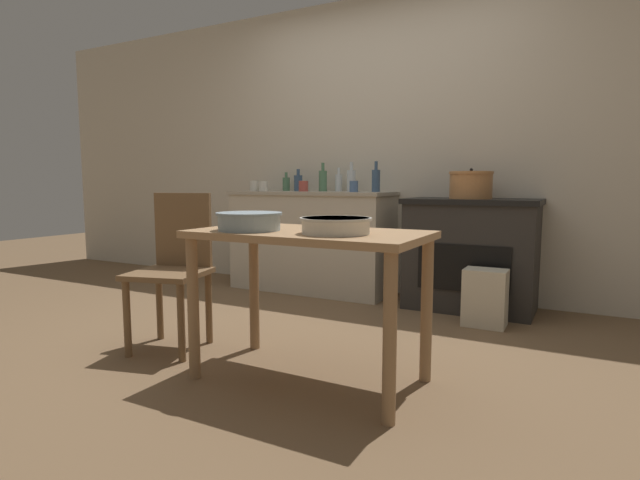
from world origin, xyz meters
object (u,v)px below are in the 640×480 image
Objects in this scene: cup_far_right at (354,186)px; cup_end_right at (255,186)px; mixing_bowl_large at (249,220)px; bottle_mid_left at (339,182)px; stock_pot at (471,185)px; bottle_left at (286,184)px; work_table at (309,255)px; stove at (471,254)px; flour_sack at (485,298)px; bottle_center at (376,180)px; mixing_bowl_small at (336,225)px; bottle_center_right at (298,183)px; bottle_center_left at (323,180)px; cup_right at (263,186)px; cup_mid_right at (303,186)px; bottle_far_left at (351,180)px; chair at (174,265)px.

cup_end_right is at bearing 175.79° from cup_far_right.
mixing_bowl_large is 1.52× the size of bottle_mid_left.
bottle_left is at bearing 174.37° from stock_pot.
bottle_left is at bearing 124.74° from work_table.
stove is 5.62× the size of bottle_left.
flour_sack is at bearing -16.45° from bottle_left.
flour_sack is at bearing 60.04° from mixing_bowl_large.
bottle_center is (0.39, -0.09, 0.02)m from bottle_mid_left.
bottle_center_right reaches higher than mixing_bowl_small.
mixing_bowl_small is 2.25m from bottle_center_left.
bottle_center_right is at bearing 114.68° from mixing_bowl_large.
bottle_mid_left is at bearing 167.00° from bottle_center.
bottle_mid_left is at bearing 17.66° from cup_right.
bottle_mid_left is at bearing 24.24° from bottle_center_left.
cup_mid_right reaches higher than mixing_bowl_large.
bottle_center_right reaches higher than work_table.
bottle_far_left is 1.00× the size of bottle_center.
bottle_center_right is at bearing 174.88° from stock_pot.
work_table is 2.09m from cup_mid_right.
bottle_far_left is (-0.39, 2.01, 0.20)m from mixing_bowl_large.
work_table is 1.23× the size of chair.
stove is at bearing -4.06° from bottle_center_right.
chair is 2.33× the size of flour_sack.
bottle_far_left is 2.84× the size of cup_right.
bottle_left is 0.87× the size of bottle_center_right.
work_table is 0.25m from mixing_bowl_small.
bottle_center_right is 2.16× the size of cup_mid_right.
bottle_center_right reaches higher than cup_right.
cup_mid_right is at bearing -138.24° from bottle_center_left.
flour_sack is 1.79m from bottle_center_left.
work_table is at bearing -67.69° from bottle_mid_left.
work_table is 2.04m from bottle_far_left.
stock_pot reaches higher than cup_mid_right.
flour_sack is 1.60m from mixing_bowl_small.
flour_sack is 1.85m from cup_mid_right.
cup_far_right reaches higher than stove.
mixing_bowl_small is at bearing -73.10° from bottle_center.
mixing_bowl_large is 2.31m from cup_end_right.
bottle_center_right is at bearing 176.38° from bottle_center_left.
mixing_bowl_small is at bearing -47.67° from cup_right.
cup_end_right is at bearing 169.39° from flour_sack.
mixing_bowl_large is at bearing -79.06° from bottle_far_left.
stock_pot is (-0.20, 0.40, 0.75)m from flour_sack.
mixing_bowl_large reaches higher than mixing_bowl_small.
mixing_bowl_large is at bearing -119.96° from flour_sack.
cup_right is (-0.54, -0.15, -0.05)m from bottle_center_left.
bottle_center_left is 2.72× the size of cup_mid_right.
bottle_center reaches higher than work_table.
mixing_bowl_small is at bearing -46.18° from cup_end_right.
cup_far_right is (0.66, -0.21, -0.03)m from bottle_center_right.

